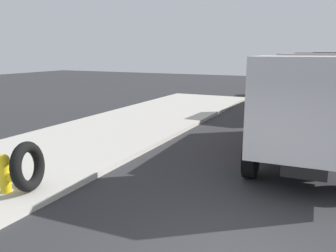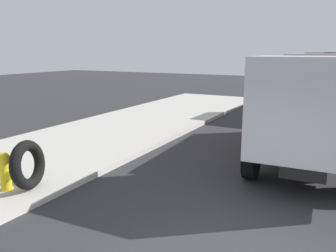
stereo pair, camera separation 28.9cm
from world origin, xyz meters
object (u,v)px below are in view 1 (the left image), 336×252
at_px(dump_truck_red, 311,105).
at_px(dump_truck_green, 328,67).
at_px(dump_truck_blue, 313,71).
at_px(loose_tire, 28,166).
at_px(fire_hydrant, 5,172).
at_px(dump_truck_yellow, 312,80).

relative_size(dump_truck_red, dump_truck_green, 1.00).
relative_size(dump_truck_blue, dump_truck_green, 1.00).
bearing_deg(loose_tire, fire_hydrant, 126.13).
distance_m(loose_tire, dump_truck_yellow, 15.40).
distance_m(fire_hydrant, dump_truck_blue, 24.58).
height_order(fire_hydrant, dump_truck_green, dump_truck_green).
relative_size(loose_tire, dump_truck_green, 0.15).
bearing_deg(dump_truck_blue, dump_truck_green, -5.26).
distance_m(dump_truck_red, dump_truck_blue, 18.42).
bearing_deg(fire_hydrant, dump_truck_blue, -10.63).
height_order(loose_tire, dump_truck_blue, dump_truck_blue).
distance_m(dump_truck_blue, dump_truck_green, 9.23).
xyz_separation_m(fire_hydrant, dump_truck_yellow, (14.95, -5.00, 1.01)).
relative_size(dump_truck_red, dump_truck_blue, 1.00).
distance_m(dump_truck_red, dump_truck_green, 27.58).
xyz_separation_m(dump_truck_blue, dump_truck_green, (9.20, -0.85, 0.00)).
distance_m(dump_truck_yellow, dump_truck_green, 18.39).
bearing_deg(dump_truck_green, loose_tire, 171.41).
xyz_separation_m(fire_hydrant, dump_truck_green, (33.33, -5.38, 1.01)).
distance_m(fire_hydrant, dump_truck_yellow, 15.79).
height_order(dump_truck_red, dump_truck_yellow, same).
height_order(loose_tire, dump_truck_red, dump_truck_red).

